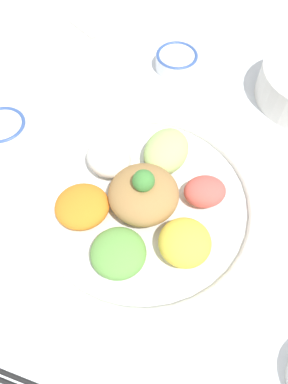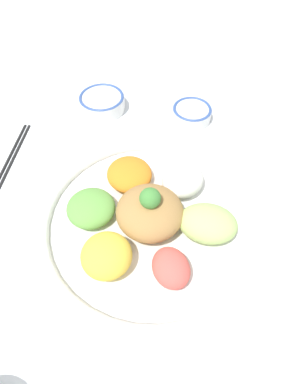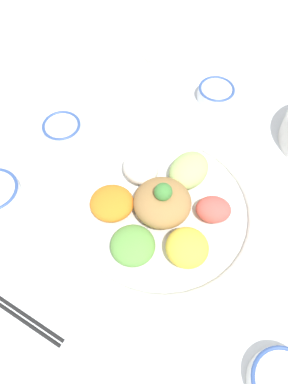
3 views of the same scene
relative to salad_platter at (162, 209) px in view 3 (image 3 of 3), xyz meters
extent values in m
plane|color=white|center=(0.00, -0.01, -0.03)|extent=(2.40, 2.40, 0.00)
cylinder|color=white|center=(0.00, 0.00, -0.02)|extent=(0.41, 0.41, 0.02)
torus|color=white|center=(0.00, 0.00, 0.00)|extent=(0.41, 0.41, 0.02)
ellipsoid|color=#6BAD4C|center=(0.09, -0.06, 0.01)|extent=(0.13, 0.13, 0.04)
ellipsoid|color=yellow|center=(0.10, 0.04, 0.02)|extent=(0.11, 0.11, 0.06)
ellipsoid|color=#E55B51|center=(0.01, 0.11, 0.02)|extent=(0.07, 0.08, 0.05)
ellipsoid|color=#B7DB7A|center=(-0.09, 0.06, 0.02)|extent=(0.13, 0.13, 0.05)
ellipsoid|color=white|center=(-0.10, -0.04, 0.02)|extent=(0.11, 0.11, 0.05)
ellipsoid|color=orange|center=(-0.01, -0.11, 0.01)|extent=(0.10, 0.10, 0.04)
ellipsoid|color=#AD7F47|center=(0.00, 0.00, 0.02)|extent=(0.12, 0.12, 0.06)
sphere|color=#478E3D|center=(0.00, 0.00, 0.07)|extent=(0.04, 0.04, 0.04)
cylinder|color=white|center=(0.33, 0.19, -0.01)|extent=(0.11, 0.11, 0.04)
torus|color=#38569E|center=(0.33, 0.19, 0.01)|extent=(0.11, 0.11, 0.01)
cylinder|color=#5B3319|center=(0.33, 0.19, 0.00)|extent=(0.09, 0.09, 0.00)
cylinder|color=white|center=(-0.35, 0.16, -0.01)|extent=(0.10, 0.10, 0.04)
torus|color=#38569E|center=(-0.35, 0.16, 0.01)|extent=(0.10, 0.10, 0.01)
cylinder|color=white|center=(-0.35, 0.16, 0.00)|extent=(0.08, 0.08, 0.00)
cylinder|color=white|center=(-0.24, -0.23, -0.01)|extent=(0.09, 0.09, 0.03)
torus|color=#38569E|center=(-0.24, -0.23, 0.00)|extent=(0.09, 0.09, 0.01)
cylinder|color=#DBB251|center=(-0.24, -0.23, 0.00)|extent=(0.08, 0.08, 0.00)
cylinder|color=black|center=(0.20, -0.29, -0.02)|extent=(0.13, 0.20, 0.01)
cylinder|color=black|center=(0.19, -0.29, -0.02)|extent=(0.13, 0.20, 0.01)
cube|color=beige|center=(-0.54, -0.03, -0.02)|extent=(0.09, 0.06, 0.01)
ellipsoid|color=beige|center=(-0.48, 0.00, -0.02)|extent=(0.05, 0.05, 0.01)
camera|label=1|loc=(0.31, -0.07, 0.57)|focal=35.00mm
camera|label=2|loc=(0.14, 0.28, 0.50)|focal=30.00mm
camera|label=3|loc=(0.38, -0.05, 0.70)|focal=35.00mm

